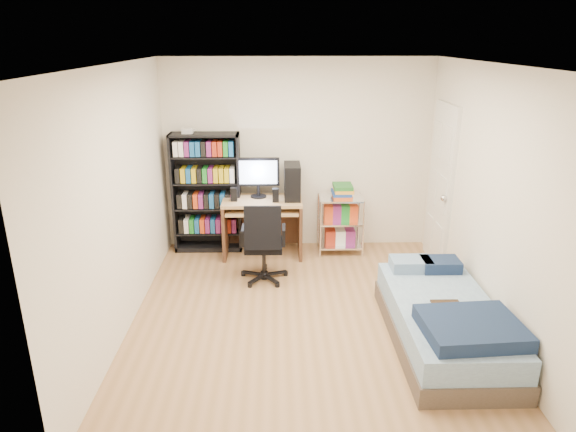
{
  "coord_description": "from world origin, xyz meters",
  "views": [
    {
      "loc": [
        -0.28,
        -4.63,
        2.72
      ],
      "look_at": [
        -0.16,
        0.4,
        0.96
      ],
      "focal_mm": 32.0,
      "sensor_mm": 36.0,
      "label": 1
    }
  ],
  "objects_px": {
    "media_shelf": "(207,192)",
    "office_chair": "(264,256)",
    "bed": "(445,321)",
    "computer_desk": "(270,203)"
  },
  "relations": [
    {
      "from": "media_shelf",
      "to": "office_chair",
      "type": "distance_m",
      "value": 1.34
    },
    {
      "from": "office_chair",
      "to": "bed",
      "type": "bearing_deg",
      "value": -38.11
    },
    {
      "from": "media_shelf",
      "to": "computer_desk",
      "type": "xyz_separation_m",
      "value": [
        0.83,
        -0.15,
        -0.12
      ]
    },
    {
      "from": "computer_desk",
      "to": "office_chair",
      "type": "distance_m",
      "value": 0.91
    },
    {
      "from": "media_shelf",
      "to": "bed",
      "type": "height_order",
      "value": "media_shelf"
    },
    {
      "from": "media_shelf",
      "to": "office_chair",
      "type": "height_order",
      "value": "media_shelf"
    },
    {
      "from": "media_shelf",
      "to": "bed",
      "type": "relative_size",
      "value": 0.88
    },
    {
      "from": "computer_desk",
      "to": "office_chair",
      "type": "height_order",
      "value": "computer_desk"
    },
    {
      "from": "media_shelf",
      "to": "computer_desk",
      "type": "distance_m",
      "value": 0.86
    },
    {
      "from": "computer_desk",
      "to": "bed",
      "type": "bearing_deg",
      "value": -53.33
    }
  ]
}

